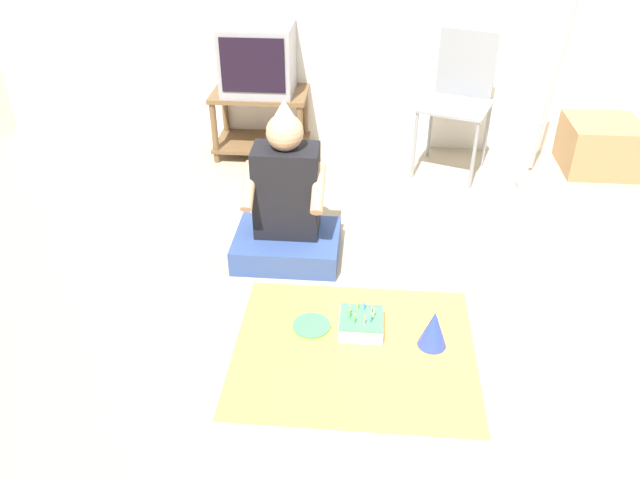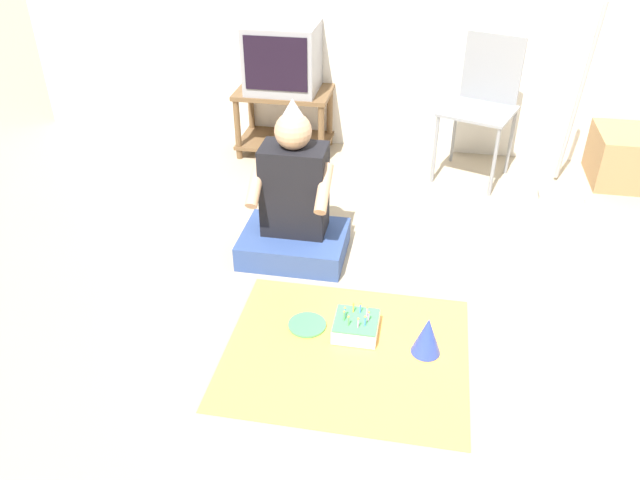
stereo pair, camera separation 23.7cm
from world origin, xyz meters
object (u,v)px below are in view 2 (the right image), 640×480
object	(u,v)px
person_seated	(294,208)
party_hat_blue	(427,336)
dust_mop	(571,143)
paper_plate	(307,325)
tv	(283,58)
cardboard_box_stack	(630,157)
folding_chair	(484,97)
birthday_cake	(356,326)

from	to	relation	value
person_seated	party_hat_blue	xyz separation A→B (m)	(0.75, -0.70, -0.19)
dust_mop	party_hat_blue	size ratio (longest dim) A/B	6.50
party_hat_blue	paper_plate	bearing A→B (deg)	171.89
tv	cardboard_box_stack	xyz separation A→B (m)	(2.38, -0.06, -0.53)
tv	cardboard_box_stack	world-z (taller)	tv
folding_chair	tv	bearing A→B (deg)	175.44
tv	party_hat_blue	xyz separation A→B (m)	(1.12, -2.02, -0.60)
cardboard_box_stack	party_hat_blue	size ratio (longest dim) A/B	2.54
birthday_cake	party_hat_blue	xyz separation A→B (m)	(0.33, -0.07, 0.05)
person_seated	paper_plate	size ratio (longest dim) A/B	4.90
cardboard_box_stack	person_seated	xyz separation A→B (m)	(-2.02, -1.27, 0.12)
folding_chair	paper_plate	size ratio (longest dim) A/B	5.10
folding_chair	cardboard_box_stack	bearing A→B (deg)	3.08
person_seated	party_hat_blue	world-z (taller)	person_seated
paper_plate	folding_chair	bearing A→B (deg)	65.99
dust_mop	folding_chair	bearing A→B (deg)	158.95
dust_mop	person_seated	bearing A→B (deg)	-147.26
tv	paper_plate	bearing A→B (deg)	-74.03
tv	cardboard_box_stack	distance (m)	2.44
dust_mop	person_seated	xyz separation A→B (m)	(-1.56, -1.00, -0.07)
tv	party_hat_blue	size ratio (longest dim) A/B	2.58
birthday_cake	paper_plate	size ratio (longest dim) A/B	1.13
person_seated	birthday_cake	distance (m)	0.80
person_seated	party_hat_blue	bearing A→B (deg)	-42.70
dust_mop	party_hat_blue	xyz separation A→B (m)	(-0.81, -1.70, -0.26)
tv	party_hat_blue	distance (m)	2.39
tv	dust_mop	bearing A→B (deg)	-9.50
person_seated	birthday_cake	size ratio (longest dim) A/B	4.35
cardboard_box_stack	dust_mop	world-z (taller)	dust_mop
party_hat_blue	folding_chair	bearing A→B (deg)	82.41
folding_chair	person_seated	distance (m)	1.60
birthday_cake	party_hat_blue	world-z (taller)	party_hat_blue
cardboard_box_stack	paper_plate	xyz separation A→B (m)	(-1.83, -1.89, -0.16)
folding_chair	party_hat_blue	size ratio (longest dim) A/B	4.90
tv	paper_plate	xyz separation A→B (m)	(0.56, -1.94, -0.69)
tv	folding_chair	distance (m)	1.39
party_hat_blue	paper_plate	xyz separation A→B (m)	(-0.56, 0.08, -0.09)
tv	paper_plate	world-z (taller)	tv
birthday_cake	dust_mop	bearing A→B (deg)	55.15
birthday_cake	party_hat_blue	size ratio (longest dim) A/B	1.08
cardboard_box_stack	birthday_cake	bearing A→B (deg)	-130.06
cardboard_box_stack	birthday_cake	xyz separation A→B (m)	(-1.59, -1.90, -0.13)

